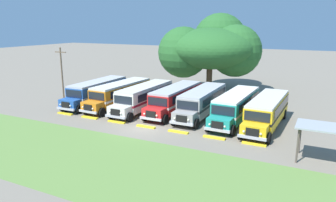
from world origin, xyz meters
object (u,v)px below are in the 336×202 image
at_px(parked_bus_slot_4, 202,101).
at_px(parked_bus_slot_0, 97,91).
at_px(parked_bus_slot_5, 236,105).
at_px(parked_bus_slot_1, 120,93).
at_px(utility_pole, 62,72).
at_px(parked_bus_slot_6, 267,110).
at_px(broad_shade_tree, 212,47).
at_px(parked_bus_slot_3, 176,98).
at_px(parked_bus_slot_2, 144,96).
at_px(waiting_shelter, 323,129).

bearing_deg(parked_bus_slot_4, parked_bus_slot_0, -87.51).
bearing_deg(parked_bus_slot_5, parked_bus_slot_4, -93.76).
bearing_deg(parked_bus_slot_1, parked_bus_slot_5, 93.46).
height_order(parked_bus_slot_0, utility_pole, utility_pole).
height_order(parked_bus_slot_0, parked_bus_slot_6, same).
distance_m(parked_bus_slot_6, broad_shade_tree, 18.23).
height_order(parked_bus_slot_3, parked_bus_slot_4, same).
distance_m(parked_bus_slot_0, parked_bus_slot_6, 20.82).
xyz_separation_m(parked_bus_slot_0, broad_shade_tree, (10.27, 13.99, 4.86)).
xyz_separation_m(parked_bus_slot_2, parked_bus_slot_5, (10.68, 0.57, 0.00)).
distance_m(parked_bus_slot_6, waiting_shelter, 8.58).
distance_m(parked_bus_slot_5, waiting_shelter, 11.16).
relative_size(parked_bus_slot_1, waiting_shelter, 3.02).
bearing_deg(parked_bus_slot_1, utility_pole, -85.89).
bearing_deg(utility_pole, broad_shade_tree, 41.65).
xyz_separation_m(parked_bus_slot_1, utility_pole, (-8.99, -0.31, 2.08)).
bearing_deg(parked_bus_slot_4, parked_bus_slot_1, -87.36).
xyz_separation_m(parked_bus_slot_0, parked_bus_slot_2, (6.91, -0.06, 0.00)).
bearing_deg(parked_bus_slot_0, utility_pole, -90.40).
bearing_deg(parked_bus_slot_1, parked_bus_slot_0, -84.80).
xyz_separation_m(parked_bus_slot_0, parked_bus_slot_6, (20.81, -0.07, 0.00)).
relative_size(parked_bus_slot_6, waiting_shelter, 3.02).
relative_size(parked_bus_slot_3, parked_bus_slot_4, 1.00).
relative_size(parked_bus_slot_1, parked_bus_slot_5, 1.00).
xyz_separation_m(parked_bus_slot_4, utility_pole, (-19.35, -0.98, 2.08)).
bearing_deg(parked_bus_slot_1, parked_bus_slot_6, 91.32).
height_order(parked_bus_slot_0, waiting_shelter, parked_bus_slot_0).
relative_size(parked_bus_slot_6, utility_pole, 1.59).
xyz_separation_m(parked_bus_slot_0, utility_pole, (-5.60, -0.13, 2.08)).
xyz_separation_m(parked_bus_slot_1, parked_bus_slot_3, (7.12, 0.71, 0.00)).
bearing_deg(parked_bus_slot_1, parked_bus_slot_3, 97.81).
height_order(parked_bus_slot_2, parked_bus_slot_6, same).
bearing_deg(parked_bus_slot_5, parked_bus_slot_1, -87.40).
bearing_deg(utility_pole, parked_bus_slot_3, 3.61).
height_order(parked_bus_slot_3, waiting_shelter, parked_bus_slot_3).
height_order(parked_bus_slot_2, utility_pole, utility_pole).
distance_m(parked_bus_slot_1, parked_bus_slot_2, 3.54).
xyz_separation_m(parked_bus_slot_2, waiting_shelter, (18.91, -6.92, 0.87)).
bearing_deg(parked_bus_slot_6, parked_bus_slot_5, -98.55).
xyz_separation_m(parked_bus_slot_4, parked_bus_slot_6, (7.07, -0.91, 0.00)).
height_order(parked_bus_slot_1, waiting_shelter, parked_bus_slot_1).
relative_size(parked_bus_slot_5, waiting_shelter, 3.02).
distance_m(parked_bus_slot_2, broad_shade_tree, 15.24).
relative_size(parked_bus_slot_0, parked_bus_slot_5, 1.00).
distance_m(broad_shade_tree, waiting_shelter, 26.41).
height_order(parked_bus_slot_1, parked_bus_slot_6, same).
bearing_deg(broad_shade_tree, parked_bus_slot_5, -61.50).
distance_m(parked_bus_slot_1, parked_bus_slot_4, 10.38).
bearing_deg(waiting_shelter, broad_shade_tree, 126.57).
bearing_deg(parked_bus_slot_2, utility_pole, -89.64).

